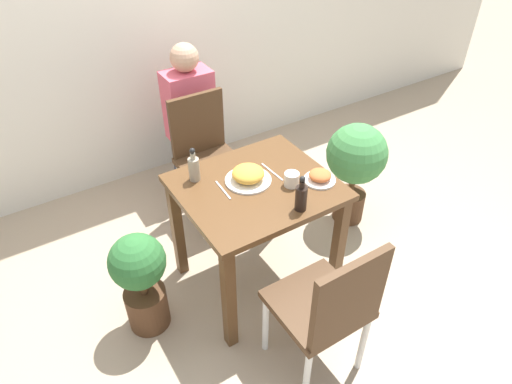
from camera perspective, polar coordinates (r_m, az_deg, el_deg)
The scene contains 15 objects.
ground_plane at distance 3.00m, azimuth 0.00°, elevation -10.71°, with size 16.00×16.00×0.00m, color tan.
wall_back at distance 3.54m, azimuth -14.56°, elevation 21.16°, with size 8.00×0.05×2.60m.
dining_table at distance 2.57m, azimuth 0.00°, elevation -1.55°, with size 0.84×0.74×0.76m.
chair_near at distance 2.22m, azimuth 9.08°, elevation -13.92°, with size 0.42×0.42×0.91m.
chair_far at distance 3.21m, azimuth -6.24°, elevation 4.97°, with size 0.42×0.42×0.91m.
food_plate at distance 2.49m, azimuth -0.99°, elevation 2.12°, with size 0.26×0.26×0.09m.
side_plate at distance 2.52m, azimuth 7.99°, elevation 1.91°, with size 0.18×0.18×0.07m.
drink_cup at distance 2.47m, azimuth 4.47°, elevation 1.60°, with size 0.08×0.08×0.08m.
sauce_bottle at distance 2.29m, azimuth 5.66°, elevation -0.60°, with size 0.06×0.06×0.20m.
condiment_bottle at distance 2.50m, azimuth -7.76°, elevation 3.02°, with size 0.06×0.06×0.20m.
fork_utensil at distance 2.45m, azimuth -4.14°, elevation 0.25°, with size 0.02×0.18×0.00m.
spoon_utensil at distance 2.58m, azimuth 2.02°, elevation 2.54°, with size 0.02×0.20×0.00m.
potted_plant_left at distance 2.58m, azimuth -14.19°, elevation -10.38°, with size 0.30×0.30×0.66m.
potted_plant_right at distance 3.20m, azimuth 12.35°, elevation 3.78°, with size 0.42×0.42×0.77m.
person_figure at distance 3.48m, azimuth -8.18°, elevation 8.78°, with size 0.34×0.22×1.17m.
Camera 1 is at (-1.06, -1.68, 2.25)m, focal length 32.00 mm.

